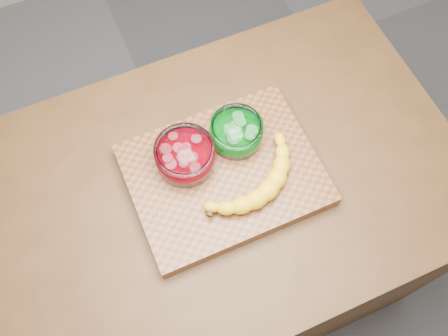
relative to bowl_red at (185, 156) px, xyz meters
name	(u,v)px	position (x,y,z in m)	size (l,w,h in m)	color
ground	(224,268)	(0.07, -0.06, -0.97)	(3.50, 3.50, 0.00)	#58585C
counter	(224,234)	(0.07, -0.06, -0.52)	(1.20, 0.80, 0.90)	#4A2D16
cutting_board	(224,175)	(0.07, -0.06, -0.05)	(0.45, 0.35, 0.04)	brown
bowl_red	(185,156)	(0.00, 0.00, 0.00)	(0.14, 0.14, 0.07)	white
bowl_green	(236,132)	(0.14, 0.01, 0.00)	(0.13, 0.13, 0.06)	white
banana	(249,177)	(0.12, -0.10, -0.01)	(0.29, 0.19, 0.04)	yellow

